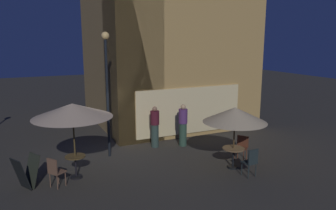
{
  "coord_description": "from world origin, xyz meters",
  "views": [
    {
      "loc": [
        -2.43,
        -11.55,
        4.45
      ],
      "look_at": [
        2.46,
        -0.88,
        2.05
      ],
      "focal_mm": 34.83,
      "sensor_mm": 36.0,
      "label": 1
    }
  ],
  "objects_px": {
    "cafe_chair_2": "(242,145)",
    "patio_umbrella_1": "(235,115)",
    "patron_standing_1": "(183,125)",
    "cafe_table_1": "(233,153)",
    "cafe_chair_0": "(55,170)",
    "patron_standing_0": "(155,127)",
    "cafe_table_0": "(76,163)",
    "patio_umbrella_0": "(72,111)",
    "street_lamp_near_corner": "(107,78)",
    "cafe_chair_1": "(251,160)",
    "menu_sandwich_board": "(26,172)"
  },
  "relations": [
    {
      "from": "cafe_chair_2",
      "to": "patio_umbrella_1",
      "type": "bearing_deg",
      "value": -0.0
    },
    {
      "from": "patio_umbrella_1",
      "to": "cafe_chair_2",
      "type": "height_order",
      "value": "patio_umbrella_1"
    },
    {
      "from": "patron_standing_1",
      "to": "cafe_chair_2",
      "type": "bearing_deg",
      "value": -163.77
    },
    {
      "from": "cafe_table_1",
      "to": "cafe_chair_0",
      "type": "xyz_separation_m",
      "value": [
        -5.82,
        0.95,
        0.03
      ]
    },
    {
      "from": "cafe_chair_0",
      "to": "patron_standing_0",
      "type": "distance_m",
      "value": 4.78
    },
    {
      "from": "cafe_table_1",
      "to": "cafe_chair_0",
      "type": "distance_m",
      "value": 5.9
    },
    {
      "from": "cafe_table_0",
      "to": "patio_umbrella_0",
      "type": "distance_m",
      "value": 1.73
    },
    {
      "from": "cafe_table_0",
      "to": "patron_standing_1",
      "type": "height_order",
      "value": "patron_standing_1"
    },
    {
      "from": "street_lamp_near_corner",
      "to": "cafe_chair_2",
      "type": "bearing_deg",
      "value": -29.3
    },
    {
      "from": "cafe_chair_1",
      "to": "menu_sandwich_board",
      "type": "bearing_deg",
      "value": 68.16
    },
    {
      "from": "patio_umbrella_1",
      "to": "patron_standing_1",
      "type": "distance_m",
      "value": 3.08
    },
    {
      "from": "patio_umbrella_0",
      "to": "patron_standing_0",
      "type": "relative_size",
      "value": 1.45
    },
    {
      "from": "menu_sandwich_board",
      "to": "cafe_chair_1",
      "type": "bearing_deg",
      "value": -47.16
    },
    {
      "from": "cafe_table_1",
      "to": "cafe_chair_2",
      "type": "relative_size",
      "value": 0.84
    },
    {
      "from": "cafe_table_0",
      "to": "cafe_table_1",
      "type": "xyz_separation_m",
      "value": [
        5.14,
        -1.43,
        0.03
      ]
    },
    {
      "from": "patron_standing_1",
      "to": "menu_sandwich_board",
      "type": "bearing_deg",
      "value": 93.79
    },
    {
      "from": "cafe_chair_2",
      "to": "patron_standing_0",
      "type": "xyz_separation_m",
      "value": [
        -2.35,
        2.74,
        0.3
      ]
    },
    {
      "from": "cafe_table_1",
      "to": "patio_umbrella_0",
      "type": "distance_m",
      "value": 5.6
    },
    {
      "from": "street_lamp_near_corner",
      "to": "patron_standing_0",
      "type": "bearing_deg",
      "value": 8.19
    },
    {
      "from": "patio_umbrella_1",
      "to": "patron_standing_0",
      "type": "distance_m",
      "value": 3.76
    },
    {
      "from": "cafe_table_1",
      "to": "patio_umbrella_1",
      "type": "xyz_separation_m",
      "value": [
        0.0,
        0.0,
        1.36
      ]
    },
    {
      "from": "patio_umbrella_1",
      "to": "cafe_chair_1",
      "type": "distance_m",
      "value": 1.59
    },
    {
      "from": "cafe_table_1",
      "to": "cafe_chair_0",
      "type": "height_order",
      "value": "cafe_chair_0"
    },
    {
      "from": "patio_umbrella_0",
      "to": "patron_standing_1",
      "type": "relative_size",
      "value": 1.4
    },
    {
      "from": "cafe_table_1",
      "to": "cafe_chair_1",
      "type": "distance_m",
      "value": 0.89
    },
    {
      "from": "cafe_table_1",
      "to": "patron_standing_1",
      "type": "bearing_deg",
      "value": 99.83
    },
    {
      "from": "cafe_chair_2",
      "to": "cafe_chair_1",
      "type": "bearing_deg",
      "value": 30.25
    },
    {
      "from": "cafe_table_0",
      "to": "patron_standing_0",
      "type": "height_order",
      "value": "patron_standing_0"
    },
    {
      "from": "cafe_chair_2",
      "to": "street_lamp_near_corner",
      "type": "bearing_deg",
      "value": -63.21
    },
    {
      "from": "cafe_chair_1",
      "to": "cafe_chair_2",
      "type": "height_order",
      "value": "cafe_chair_1"
    },
    {
      "from": "patio_umbrella_0",
      "to": "patio_umbrella_1",
      "type": "xyz_separation_m",
      "value": [
        5.14,
        -1.43,
        -0.33
      ]
    },
    {
      "from": "patio_umbrella_0",
      "to": "cafe_chair_2",
      "type": "bearing_deg",
      "value": -9.18
    },
    {
      "from": "cafe_chair_1",
      "to": "cafe_chair_2",
      "type": "distance_m",
      "value": 1.52
    },
    {
      "from": "cafe_table_0",
      "to": "patron_standing_0",
      "type": "bearing_deg",
      "value": 27.01
    },
    {
      "from": "cafe_table_0",
      "to": "patron_standing_1",
      "type": "distance_m",
      "value": 4.87
    },
    {
      "from": "cafe_chair_0",
      "to": "cafe_chair_1",
      "type": "bearing_deg",
      "value": -52.75
    },
    {
      "from": "cafe_chair_1",
      "to": "patron_standing_1",
      "type": "height_order",
      "value": "patron_standing_1"
    },
    {
      "from": "cafe_chair_0",
      "to": "patron_standing_0",
      "type": "bearing_deg",
      "value": -6.96
    },
    {
      "from": "cafe_chair_0",
      "to": "patron_standing_1",
      "type": "relative_size",
      "value": 0.53
    },
    {
      "from": "patio_umbrella_0",
      "to": "cafe_table_0",
      "type": "bearing_deg",
      "value": 90.0
    },
    {
      "from": "patio_umbrella_0",
      "to": "patron_standing_1",
      "type": "xyz_separation_m",
      "value": [
        4.64,
        1.44,
        -1.34
      ]
    },
    {
      "from": "menu_sandwich_board",
      "to": "patio_umbrella_1",
      "type": "height_order",
      "value": "patio_umbrella_1"
    },
    {
      "from": "cafe_table_1",
      "to": "cafe_chair_2",
      "type": "distance_m",
      "value": 0.87
    },
    {
      "from": "patron_standing_0",
      "to": "patio_umbrella_1",
      "type": "bearing_deg",
      "value": 135.53
    },
    {
      "from": "cafe_chair_2",
      "to": "menu_sandwich_board",
      "type": "bearing_deg",
      "value": -40.02
    },
    {
      "from": "patio_umbrella_0",
      "to": "patio_umbrella_1",
      "type": "height_order",
      "value": "patio_umbrella_0"
    },
    {
      "from": "patio_umbrella_1",
      "to": "street_lamp_near_corner",
      "type": "bearing_deg",
      "value": 141.09
    },
    {
      "from": "patio_umbrella_0",
      "to": "cafe_chair_1",
      "type": "xyz_separation_m",
      "value": [
        5.2,
        -2.32,
        -1.66
      ]
    },
    {
      "from": "cafe_chair_1",
      "to": "patron_standing_0",
      "type": "height_order",
      "value": "patron_standing_0"
    },
    {
      "from": "cafe_chair_2",
      "to": "patron_standing_1",
      "type": "xyz_separation_m",
      "value": [
        -1.22,
        2.39,
        0.33
      ]
    }
  ]
}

